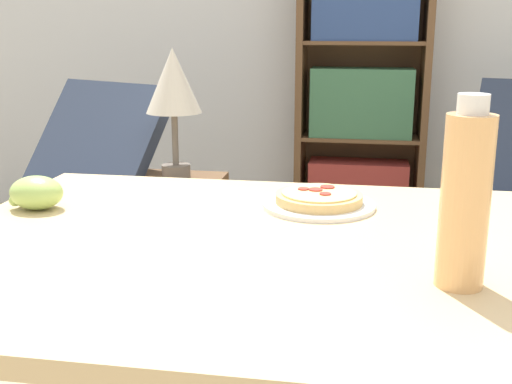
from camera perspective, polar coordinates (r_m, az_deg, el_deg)
The scene contains 8 objects.
dining_table at distance 1.20m, azimuth 3.20°, elevation -8.55°, with size 1.33×0.92×0.73m.
pizza_on_plate at distance 1.40m, azimuth 5.61°, elevation -0.76°, with size 0.24×0.24×0.04m.
grape_bunch at distance 1.45m, azimuth -18.99°, elevation -0.06°, with size 0.12×0.09×0.07m.
drink_bottle at distance 0.99m, azimuth 18.10°, elevation -0.57°, with size 0.07×0.07×0.29m.
lounge_chair_near at distance 2.74m, azimuth -16.64°, elevation -3.67°, with size 0.86×0.96×0.88m.
bookshelf at distance 3.51m, azimuth 9.36°, elevation 8.21°, with size 0.69×0.30×1.55m.
side_table at distance 2.57m, azimuth -6.90°, elevation -4.77°, with size 0.34×0.34×0.54m.
table_lamp at distance 2.43m, azimuth -7.35°, elevation 9.23°, with size 0.21×0.21×0.50m.
Camera 1 is at (0.06, -1.05, 1.12)m, focal length 45.00 mm.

